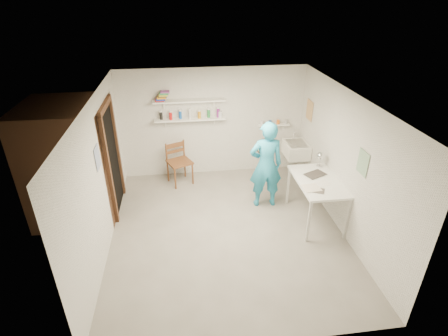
{
  "coord_description": "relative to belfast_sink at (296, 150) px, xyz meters",
  "views": [
    {
      "loc": [
        -0.7,
        -4.92,
        3.88
      ],
      "look_at": [
        0.0,
        0.4,
        1.05
      ],
      "focal_mm": 28.0,
      "sensor_mm": 36.0,
      "label": 1
    }
  ],
  "objects": [
    {
      "name": "floor",
      "position": [
        -1.75,
        -1.7,
        -0.71
      ],
      "size": [
        4.0,
        4.5,
        0.02
      ],
      "primitive_type": "cube",
      "color": "slate",
      "rests_on": "ground"
    },
    {
      "name": "ceiling",
      "position": [
        -1.75,
        -1.7,
        1.71
      ],
      "size": [
        4.0,
        4.5,
        0.02
      ],
      "primitive_type": "cube",
      "color": "silver",
      "rests_on": "wall_back"
    },
    {
      "name": "wall_back",
      "position": [
        -1.75,
        0.56,
        0.5
      ],
      "size": [
        4.0,
        0.02,
        2.4
      ],
      "primitive_type": "cube",
      "color": "silver",
      "rests_on": "ground"
    },
    {
      "name": "wall_front",
      "position": [
        -1.75,
        -3.96,
        0.5
      ],
      "size": [
        4.0,
        0.02,
        2.4
      ],
      "primitive_type": "cube",
      "color": "silver",
      "rests_on": "ground"
    },
    {
      "name": "wall_left",
      "position": [
        -3.76,
        -1.7,
        0.5
      ],
      "size": [
        0.02,
        4.5,
        2.4
      ],
      "primitive_type": "cube",
      "color": "silver",
      "rests_on": "ground"
    },
    {
      "name": "wall_right",
      "position": [
        0.26,
        -1.7,
        0.5
      ],
      "size": [
        0.02,
        4.5,
        2.4
      ],
      "primitive_type": "cube",
      "color": "silver",
      "rests_on": "ground"
    },
    {
      "name": "doorway_recess",
      "position": [
        -3.74,
        -0.65,
        0.3
      ],
      "size": [
        0.02,
        0.9,
        2.0
      ],
      "primitive_type": "cube",
      "color": "black",
      "rests_on": "wall_left"
    },
    {
      "name": "corridor_box",
      "position": [
        -4.45,
        -0.65,
        0.35
      ],
      "size": [
        1.4,
        1.5,
        2.1
      ],
      "primitive_type": "cube",
      "color": "brown",
      "rests_on": "ground"
    },
    {
      "name": "door_lintel",
      "position": [
        -3.72,
        -0.65,
        1.35
      ],
      "size": [
        0.06,
        1.05,
        0.1
      ],
      "primitive_type": "cube",
      "color": "brown",
      "rests_on": "wall_left"
    },
    {
      "name": "door_jamb_near",
      "position": [
        -3.72,
        -1.15,
        0.3
      ],
      "size": [
        0.06,
        0.1,
        2.0
      ],
      "primitive_type": "cube",
      "color": "brown",
      "rests_on": "ground"
    },
    {
      "name": "door_jamb_far",
      "position": [
        -3.72,
        -0.15,
        0.3
      ],
      "size": [
        0.06,
        0.1,
        2.0
      ],
      "primitive_type": "cube",
      "color": "brown",
      "rests_on": "ground"
    },
    {
      "name": "shelf_lower",
      "position": [
        -2.25,
        0.43,
        0.65
      ],
      "size": [
        1.5,
        0.22,
        0.03
      ],
      "primitive_type": "cube",
      "color": "white",
      "rests_on": "wall_back"
    },
    {
      "name": "shelf_upper",
      "position": [
        -2.25,
        0.43,
        1.05
      ],
      "size": [
        1.5,
        0.22,
        0.03
      ],
      "primitive_type": "cube",
      "color": "white",
      "rests_on": "wall_back"
    },
    {
      "name": "ledge_shelf",
      "position": [
        -0.4,
        0.47,
        0.42
      ],
      "size": [
        0.7,
        0.14,
        0.03
      ],
      "primitive_type": "cube",
      "color": "white",
      "rests_on": "wall_back"
    },
    {
      "name": "poster_left",
      "position": [
        -3.74,
        -1.65,
        0.85
      ],
      "size": [
        0.01,
        0.28,
        0.36
      ],
      "primitive_type": "cube",
      "color": "#334C7F",
      "rests_on": "wall_left"
    },
    {
      "name": "poster_right_a",
      "position": [
        0.24,
        0.1,
        0.85
      ],
      "size": [
        0.01,
        0.34,
        0.42
      ],
      "primitive_type": "cube",
      "color": "#995933",
      "rests_on": "wall_right"
    },
    {
      "name": "poster_right_b",
      "position": [
        0.24,
        -2.25,
        0.8
      ],
      "size": [
        0.01,
        0.3,
        0.38
      ],
      "primitive_type": "cube",
      "color": "#3F724C",
      "rests_on": "wall_right"
    },
    {
      "name": "belfast_sink",
      "position": [
        0.0,
        0.0,
        0.0
      ],
      "size": [
        0.48,
        0.6,
        0.3
      ],
      "primitive_type": "cube",
      "color": "white",
      "rests_on": "wall_right"
    },
    {
      "name": "man",
      "position": [
        -0.91,
        -0.95,
        0.17
      ],
      "size": [
        0.64,
        0.42,
        1.74
      ],
      "primitive_type": "imported",
      "rotation": [
        0.0,
        0.0,
        3.13
      ],
      "color": "#2594BD",
      "rests_on": "ground"
    },
    {
      "name": "wall_clock",
      "position": [
        -0.91,
        -0.73,
        0.46
      ],
      "size": [
        0.31,
        0.04,
        0.31
      ],
      "primitive_type": "cylinder",
      "rotation": [
        1.57,
        0.0,
        -0.01
      ],
      "color": "beige",
      "rests_on": "man"
    },
    {
      "name": "wooden_chair",
      "position": [
        -2.53,
        0.12,
        -0.2
      ],
      "size": [
        0.61,
        0.6,
        1.01
      ],
      "primitive_type": "cube",
      "rotation": [
        0.0,
        0.0,
        0.42
      ],
      "color": "brown",
      "rests_on": "ground"
    },
    {
      "name": "work_table",
      "position": [
        -0.11,
        -1.57,
        -0.28
      ],
      "size": [
        0.75,
        1.26,
        0.84
      ],
      "primitive_type": "cube",
      "color": "white",
      "rests_on": "ground"
    },
    {
      "name": "desk_lamp",
      "position": [
        0.1,
        -1.07,
        0.36
      ],
      "size": [
        0.16,
        0.16,
        0.16
      ],
      "primitive_type": "sphere",
      "color": "silver",
      "rests_on": "work_table"
    },
    {
      "name": "spray_cans",
      "position": [
        -2.25,
        0.43,
        0.75
      ],
      "size": [
        1.26,
        0.06,
        0.17
      ],
      "color": "black",
      "rests_on": "shelf_lower"
    },
    {
      "name": "book_stack",
      "position": [
        -2.79,
        0.43,
        1.16
      ],
      "size": [
        0.3,
        0.14,
        0.2
      ],
      "color": "red",
      "rests_on": "shelf_upper"
    },
    {
      "name": "ledge_pots",
      "position": [
        -0.4,
        0.47,
        0.48
      ],
      "size": [
        0.48,
        0.07,
        0.09
      ],
      "color": "silver",
      "rests_on": "ledge_shelf"
    },
    {
      "name": "papers",
      "position": [
        -0.11,
        -1.57,
        0.14
      ],
      "size": [
        0.3,
        0.22,
        0.02
      ],
      "color": "silver",
      "rests_on": "work_table"
    }
  ]
}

